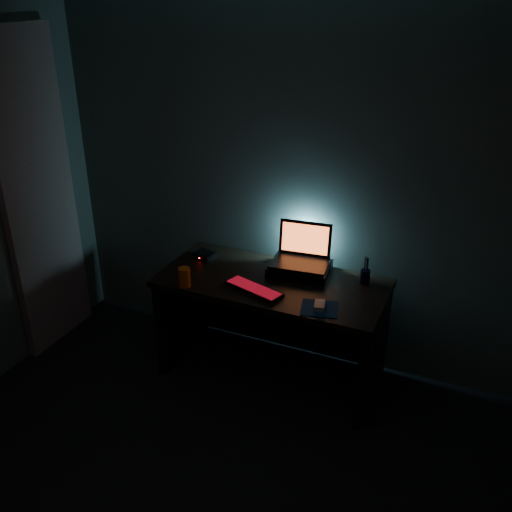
# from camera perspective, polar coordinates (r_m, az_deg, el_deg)

# --- Properties ---
(room) EXTENTS (3.50, 4.00, 2.50)m
(room) POSITION_cam_1_polar(r_m,az_deg,el_deg) (2.29, -13.77, -8.93)
(room) COLOR black
(room) RESTS_ON ground
(desk) EXTENTS (1.50, 0.70, 0.75)m
(desk) POSITION_cam_1_polar(r_m,az_deg,el_deg) (3.93, 1.88, -5.42)
(desk) COLOR black
(desk) RESTS_ON ground
(curtain) EXTENTS (0.06, 0.65, 2.30)m
(curtain) POSITION_cam_1_polar(r_m,az_deg,el_deg) (4.34, -20.90, 5.52)
(curtain) COLOR #B29E8E
(curtain) RESTS_ON ground
(riser) EXTENTS (0.43, 0.34, 0.06)m
(riser) POSITION_cam_1_polar(r_m,az_deg,el_deg) (3.86, 4.40, -1.25)
(riser) COLOR black
(riser) RESTS_ON desk
(laptop) EXTENTS (0.40, 0.32, 0.26)m
(laptop) POSITION_cam_1_polar(r_m,az_deg,el_deg) (3.86, 4.63, 0.27)
(laptop) COLOR black
(laptop) RESTS_ON riser
(keyboard) EXTENTS (0.42, 0.24, 0.02)m
(keyboard) POSITION_cam_1_polar(r_m,az_deg,el_deg) (3.63, -0.21, -3.32)
(keyboard) COLOR black
(keyboard) RESTS_ON desk
(mousepad) EXTENTS (0.26, 0.25, 0.00)m
(mousepad) POSITION_cam_1_polar(r_m,az_deg,el_deg) (3.47, 6.37, -5.21)
(mousepad) COLOR navy
(mousepad) RESTS_ON desk
(mouse) EXTENTS (0.08, 0.11, 0.03)m
(mouse) POSITION_cam_1_polar(r_m,az_deg,el_deg) (3.46, 6.38, -4.96)
(mouse) COLOR gray
(mouse) RESTS_ON mousepad
(pen_cup) EXTENTS (0.08, 0.08, 0.09)m
(pen_cup) POSITION_cam_1_polar(r_m,az_deg,el_deg) (3.78, 10.85, -2.03)
(pen_cup) COLOR black
(pen_cup) RESTS_ON desk
(juice_glass) EXTENTS (0.10, 0.10, 0.13)m
(juice_glass) POSITION_cam_1_polar(r_m,az_deg,el_deg) (3.69, -7.16, -2.12)
(juice_glass) COLOR #E0510B
(juice_glass) RESTS_ON desk
(router) EXTENTS (0.16, 0.14, 0.05)m
(router) POSITION_cam_1_polar(r_m,az_deg,el_deg) (4.06, -5.15, 0.06)
(router) COLOR black
(router) RESTS_ON desk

